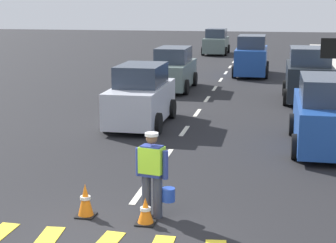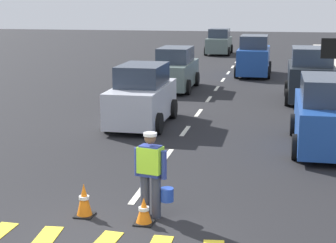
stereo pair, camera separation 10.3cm
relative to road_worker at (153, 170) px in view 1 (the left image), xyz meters
The scene contains 11 objects.
ground_plane 19.53m from the road_worker, 91.67° to the left, with size 96.00×96.00×0.00m, color black.
lane_center_line 23.73m from the road_worker, 91.37° to the left, with size 0.14×46.40×0.01m.
road_worker is the anchor object (origin of this frame).
traffic_cone_near 0.78m from the road_worker, 99.74° to the right, with size 0.36×0.36×0.51m.
traffic_cone_far 1.45m from the road_worker, 169.07° to the right, with size 0.36×0.36×0.66m.
car_oncoming_second 15.75m from the road_worker, 99.04° to the left, with size 1.88×4.27×1.98m.
car_parked_far 14.02m from the road_worker, 75.06° to the left, with size 2.05×3.91×2.25m.
car_parked_curbside 7.00m from the road_worker, 57.93° to the left, with size 1.99×4.39×2.05m.
car_oncoming_third 33.73m from the road_worker, 94.03° to the left, with size 1.96×3.99×1.99m.
car_outgoing_far 21.38m from the road_worker, 87.54° to the left, with size 1.92×4.36×2.24m.
car_oncoming_lead 8.19m from the road_worker, 105.34° to the left, with size 1.88×3.99×2.03m.
Camera 1 is at (2.76, -8.32, 4.09)m, focal length 58.85 mm.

